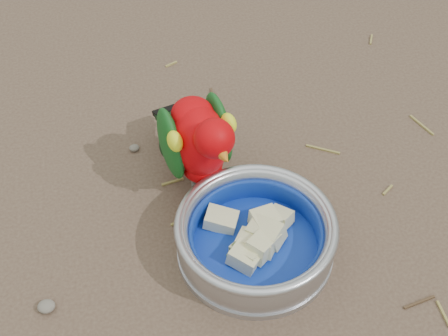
{
  "coord_description": "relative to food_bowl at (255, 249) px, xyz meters",
  "views": [
    {
      "loc": [
        -0.05,
        -0.47,
        0.73
      ],
      "look_at": [
        0.06,
        0.12,
        0.08
      ],
      "focal_mm": 55.0,
      "sensor_mm": 36.0,
      "label": 1
    }
  ],
  "objects": [
    {
      "name": "ground_debris",
      "position": [
        -0.11,
        -0.0,
        -0.01
      ],
      "size": [
        0.9,
        0.8,
        0.01
      ],
      "primitive_type": null,
      "color": "olive",
      "rests_on": "ground"
    },
    {
      "name": "lory_parrot",
      "position": [
        -0.05,
        0.12,
        0.07
      ],
      "size": [
        0.14,
        0.22,
        0.16
      ],
      "primitive_type": null,
      "rotation": [
        0.0,
        0.0,
        -2.88
      ],
      "color": "#C00207",
      "rests_on": "ground"
    },
    {
      "name": "ground",
      "position": [
        -0.08,
        -0.03,
        -0.01
      ],
      "size": [
        60.0,
        60.0,
        0.0
      ],
      "primitive_type": "plane",
      "color": "brown"
    },
    {
      "name": "bowl_wall",
      "position": [
        0.0,
        0.0,
        0.03
      ],
      "size": [
        0.2,
        0.2,
        0.04
      ],
      "primitive_type": null,
      "color": "#B2B2BA",
      "rests_on": "food_bowl"
    },
    {
      "name": "fruit_wedges",
      "position": [
        0.0,
        0.0,
        0.02
      ],
      "size": [
        0.12,
        0.12,
        0.03
      ],
      "primitive_type": null,
      "color": "beige",
      "rests_on": "food_bowl"
    },
    {
      "name": "food_bowl",
      "position": [
        0.0,
        0.0,
        0.0
      ],
      "size": [
        0.2,
        0.2,
        0.02
      ],
      "primitive_type": "cylinder",
      "color": "#B2B2BA",
      "rests_on": "ground"
    }
  ]
}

